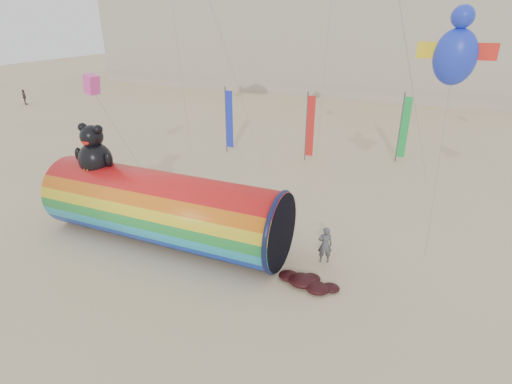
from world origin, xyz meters
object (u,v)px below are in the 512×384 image
at_px(windsock_assembly, 163,206).
at_px(kite_handler, 325,245).
at_px(hotel_building, 297,14).
at_px(fabric_bundle, 307,282).

relative_size(windsock_assembly, kite_handler, 6.85).
height_order(hotel_building, kite_handler, hotel_building).
bearing_deg(hotel_building, kite_handler, -70.31).
bearing_deg(kite_handler, windsock_assembly, -11.52).
bearing_deg(fabric_bundle, kite_handler, 83.54).
bearing_deg(hotel_building, windsock_assembly, -79.55).
relative_size(hotel_building, fabric_bundle, 23.06).
distance_m(kite_handler, fabric_bundle, 2.12).
xyz_separation_m(hotel_building, fabric_bundle, (16.03, -47.39, -10.14)).
relative_size(hotel_building, kite_handler, 34.25).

